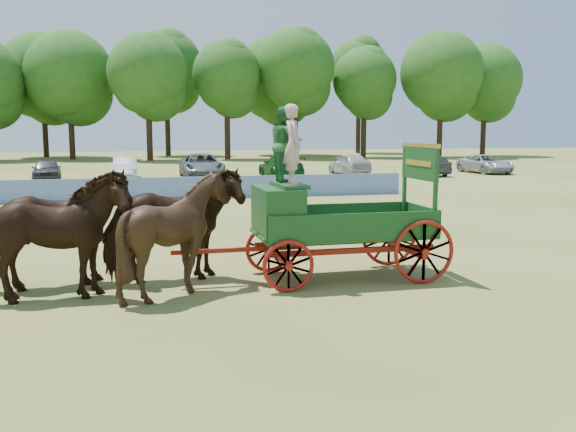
% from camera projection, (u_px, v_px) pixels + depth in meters
% --- Properties ---
extents(ground, '(160.00, 160.00, 0.00)m').
position_uv_depth(ground, '(202.00, 301.00, 12.48)').
color(ground, '#A08348').
rests_on(ground, ground).
extents(horse_lead_left, '(3.07, 1.63, 2.49)m').
position_uv_depth(horse_lead_left, '(50.00, 238.00, 12.23)').
color(horse_lead_left, black).
rests_on(horse_lead_left, ground).
extents(horse_lead_right, '(3.18, 1.99, 2.49)m').
position_uv_depth(horse_lead_right, '(56.00, 230.00, 13.29)').
color(horse_lead_right, black).
rests_on(horse_lead_right, ground).
extents(horse_wheel_left, '(2.46, 2.24, 2.50)m').
position_uv_depth(horse_wheel_left, '(177.00, 233.00, 12.80)').
color(horse_wheel_left, black).
rests_on(horse_wheel_left, ground).
extents(horse_wheel_right, '(3.06, 1.60, 2.49)m').
position_uv_depth(horse_wheel_right, '(173.00, 225.00, 13.86)').
color(horse_wheel_right, black).
rests_on(horse_wheel_right, ground).
extents(farm_dray, '(6.00, 2.00, 3.82)m').
position_uv_depth(farm_dray, '(310.00, 203.00, 14.00)').
color(farm_dray, maroon).
rests_on(farm_dray, ground).
extents(sponsor_banner, '(26.00, 0.08, 1.05)m').
position_uv_depth(sponsor_banner, '(136.00, 189.00, 29.47)').
color(sponsor_banner, '#1F46AC').
rests_on(sponsor_banner, ground).
extents(parked_cars, '(52.35, 7.61, 1.65)m').
position_uv_depth(parked_cars, '(125.00, 168.00, 40.83)').
color(parked_cars, silver).
rests_on(parked_cars, ground).
extents(treeline, '(91.15, 23.74, 15.04)m').
position_uv_depth(treeline, '(117.00, 72.00, 67.79)').
color(treeline, '#382314').
rests_on(treeline, ground).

